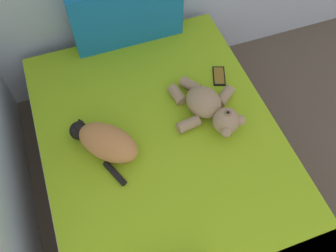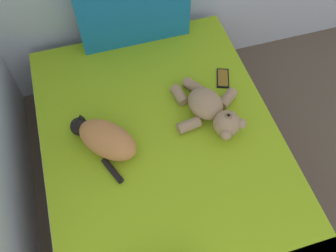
{
  "view_description": "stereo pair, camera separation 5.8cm",
  "coord_description": "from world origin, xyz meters",
  "px_view_note": "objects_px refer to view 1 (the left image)",
  "views": [
    {
      "loc": [
        0.51,
        2.58,
        2.21
      ],
      "look_at": [
        0.87,
        3.57,
        0.58
      ],
      "focal_mm": 39.18,
      "sensor_mm": 36.0,
      "label": 1
    },
    {
      "loc": [
        0.57,
        2.57,
        2.21
      ],
      "look_at": [
        0.87,
        3.57,
        0.58
      ],
      "focal_mm": 39.18,
      "sensor_mm": 36.0,
      "label": 2
    }
  ],
  "objects_px": {
    "patterned_cushion": "(127,14)",
    "bed": "(167,173)",
    "cell_phone": "(219,76)",
    "teddy_bear": "(210,108)",
    "cat": "(105,142)"
  },
  "relations": [
    {
      "from": "patterned_cushion",
      "to": "cat",
      "type": "xyz_separation_m",
      "value": [
        -0.35,
        -0.75,
        -0.14
      ]
    },
    {
      "from": "patterned_cushion",
      "to": "teddy_bear",
      "type": "xyz_separation_m",
      "value": [
        0.25,
        -0.73,
        -0.14
      ]
    },
    {
      "from": "patterned_cushion",
      "to": "cat",
      "type": "distance_m",
      "value": 0.84
    },
    {
      "from": "patterned_cushion",
      "to": "bed",
      "type": "bearing_deg",
      "value": -93.45
    },
    {
      "from": "cat",
      "to": "cell_phone",
      "type": "bearing_deg",
      "value": 18.48
    },
    {
      "from": "patterned_cushion",
      "to": "cat",
      "type": "bearing_deg",
      "value": -115.0
    },
    {
      "from": "patterned_cushion",
      "to": "cell_phone",
      "type": "bearing_deg",
      "value": -49.68
    },
    {
      "from": "bed",
      "to": "teddy_bear",
      "type": "xyz_separation_m",
      "value": [
        0.3,
        0.15,
        0.32
      ]
    },
    {
      "from": "bed",
      "to": "cat",
      "type": "xyz_separation_m",
      "value": [
        -0.3,
        0.13,
        0.32
      ]
    },
    {
      "from": "bed",
      "to": "cat",
      "type": "bearing_deg",
      "value": 156.34
    },
    {
      "from": "bed",
      "to": "cell_phone",
      "type": "relative_size",
      "value": 11.82
    },
    {
      "from": "patterned_cushion",
      "to": "teddy_bear",
      "type": "height_order",
      "value": "patterned_cushion"
    },
    {
      "from": "bed",
      "to": "cell_phone",
      "type": "height_order",
      "value": "cell_phone"
    },
    {
      "from": "patterned_cushion",
      "to": "cell_phone",
      "type": "relative_size",
      "value": 4.21
    },
    {
      "from": "cell_phone",
      "to": "patterned_cushion",
      "type": "bearing_deg",
      "value": 130.32
    }
  ]
}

